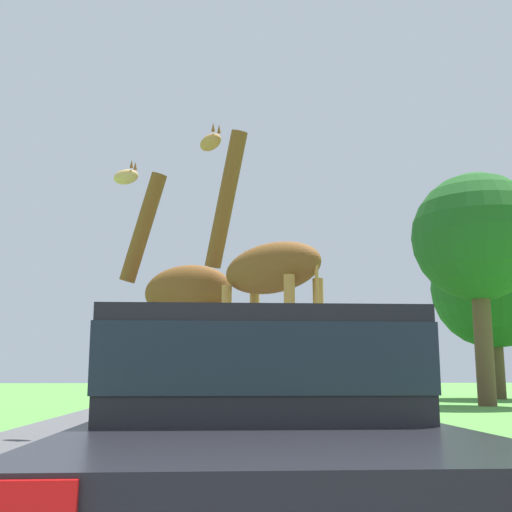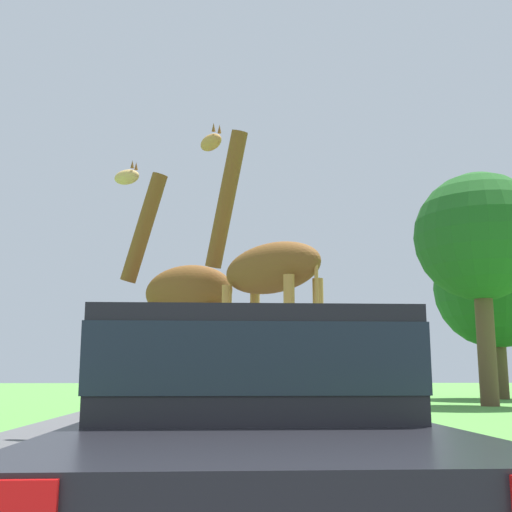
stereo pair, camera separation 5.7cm
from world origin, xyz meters
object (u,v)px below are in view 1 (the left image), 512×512
Objects in this scene: car_queue_right at (246,381)px; car_verge_right at (148,383)px; car_far_ahead at (296,384)px; tree_centre_back at (492,288)px; giraffe_companion at (181,298)px; car_lead_maroon at (254,431)px; giraffe_near_road at (263,272)px; car_queue_left at (236,389)px; tree_right_cluster at (477,238)px.

car_verge_right is at bearing -139.28° from car_queue_right.
car_far_ahead is 0.56× the size of tree_centre_back.
giraffe_companion reaches higher than car_far_ahead.
car_far_ahead is at bearing -78.62° from car_queue_right.
car_queue_right reaches higher than car_lead_maroon.
giraffe_near_road is 7.45m from car_queue_left.
giraffe_near_road reaches higher than car_queue_right.
car_verge_right is 15.82m from tree_centre_back.
car_verge_right is (-1.96, 13.64, -1.71)m from giraffe_companion.
car_queue_right is at bearing 40.72° from car_verge_right.
tree_right_cluster is at bearing 28.61° from car_queue_left.
car_queue_left is 1.17× the size of car_verge_right.
giraffe_companion is 14.69m from tree_right_cluster.
giraffe_near_road is 1.16× the size of car_queue_left.
tree_centre_back is (15.04, 2.63, 4.14)m from car_verge_right.
tree_right_cluster reaches higher than tree_centre_back.
car_queue_left is (0.30, 13.23, -0.06)m from car_lead_maroon.
tree_right_cluster is (9.96, 10.23, 3.42)m from giraffe_companion.
car_queue_left is 8.78m from car_verge_right.
car_queue_right is 0.60× the size of tree_centre_back.
tree_centre_back is at bearing 62.70° from tree_right_cluster.
giraffe_companion is at bearing -134.24° from tree_right_cluster.
car_lead_maroon is 0.61× the size of tree_centre_back.
tree_centre_back is (13.08, 16.27, 2.44)m from giraffe_companion.
giraffe_companion is at bearing 91.90° from giraffe_near_road.
giraffe_companion reaches higher than car_queue_right.
car_queue_left is at bearing 14.53° from giraffe_companion.
giraffe_near_road is 1.36× the size of car_verge_right.
giraffe_companion reaches higher than car_lead_maroon.
car_queue_left is at bearing 54.87° from giraffe_near_road.
car_queue_left is (-0.20, 7.18, -1.99)m from giraffe_near_road.
car_verge_right is (-3.94, -3.39, -0.01)m from car_queue_right.
tree_centre_back is at bearing 32.37° from car_far_ahead.
car_verge_right is at bearing 97.56° from car_lead_maroon.
tree_right_cluster is (9.08, 18.02, 5.13)m from car_lead_maroon.
car_queue_right reaches higher than car_queue_left.
car_lead_maroon is at bearing -92.52° from car_queue_right.
car_far_ahead is (2.18, 4.67, 0.08)m from car_queue_left.
car_lead_maroon is at bearing -146.72° from giraffe_companion.
car_far_ahead is at bearing 82.09° from car_lead_maroon.
car_lead_maroon is 13.23m from car_queue_left.
giraffe_near_road is 21.58m from tree_centre_back.
tree_centre_back is 6.86m from tree_right_cluster.
giraffe_near_road is 12.16m from car_far_ahead.
car_queue_right is (0.59, 18.76, -1.91)m from giraffe_near_road.
car_far_ahead reaches higher than car_verge_right.
car_queue_right is at bearing 176.09° from tree_centre_back.
giraffe_companion reaches higher than car_queue_left.
car_far_ahead is (1.98, 11.85, -1.90)m from giraffe_near_road.
tree_centre_back reaches higher than car_queue_right.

